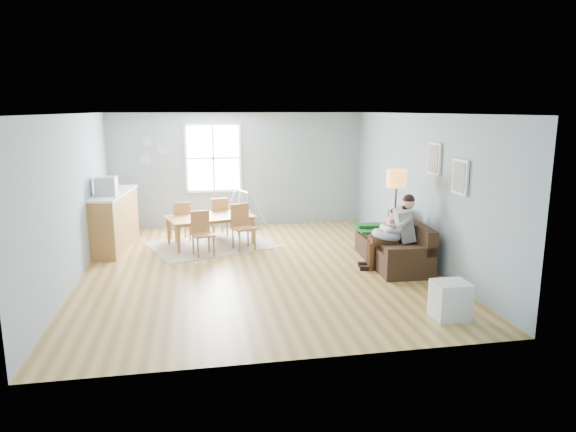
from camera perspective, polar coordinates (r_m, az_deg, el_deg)
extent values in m
cube|color=olive|center=(9.22, -3.39, -5.99)|extent=(8.40, 9.40, 0.08)
cube|color=silver|center=(8.79, -3.64, 13.25)|extent=(8.40, 9.40, 0.60)
cube|color=#8199A9|center=(13.50, -5.90, 5.66)|extent=(8.40, 0.08, 3.90)
cube|color=#8199A9|center=(4.43, 3.85, -6.94)|extent=(8.40, 0.08, 3.90)
cube|color=#8199A9|center=(10.25, 20.28, 3.08)|extent=(0.08, 9.40, 3.90)
cube|color=white|center=(12.25, -8.30, 6.40)|extent=(1.32, 0.06, 1.62)
cube|color=white|center=(12.22, -8.29, 6.38)|extent=(1.20, 0.02, 1.50)
cube|color=white|center=(12.21, -8.29, 6.38)|extent=(1.20, 0.03, 0.04)
cube|color=white|center=(12.21, -8.29, 6.38)|extent=(0.04, 0.03, 1.50)
cube|color=white|center=(8.32, 18.60, 4.12)|extent=(0.04, 0.44, 0.54)
cube|color=slate|center=(8.31, 18.45, 4.12)|extent=(0.01, 0.36, 0.46)
cube|color=white|center=(9.10, 15.96, 6.15)|extent=(0.04, 0.44, 0.54)
cube|color=slate|center=(9.09, 15.82, 6.15)|extent=(0.01, 0.36, 0.46)
cylinder|color=#9CB1BB|center=(12.26, -15.44, 7.98)|extent=(0.24, 0.02, 0.24)
cylinder|color=#9CB1BB|center=(12.25, -13.75, 7.12)|extent=(0.26, 0.02, 0.26)
cylinder|color=#9CB1BB|center=(12.29, -15.58, 6.11)|extent=(0.28, 0.02, 0.28)
cube|color=black|center=(9.57, 11.49, -4.05)|extent=(0.94, 2.03, 0.40)
cube|color=black|center=(9.58, 13.47, -1.62)|extent=(0.28, 2.00, 0.41)
cube|color=black|center=(8.68, 13.52, -3.89)|extent=(0.86, 0.23, 0.15)
cube|color=black|center=(10.33, 9.91, -1.24)|extent=(0.86, 0.23, 0.15)
cube|color=#155E26|center=(10.10, 10.23, -1.33)|extent=(0.98, 0.86, 0.04)
cube|color=beige|center=(10.01, 12.07, -0.27)|extent=(0.16, 0.47, 0.46)
cube|color=gray|center=(9.18, 12.79, -0.97)|extent=(0.42, 0.49, 0.59)
sphere|color=#D6A983|center=(9.12, 13.26, 1.46)|extent=(0.22, 0.22, 0.22)
sphere|color=black|center=(9.11, 13.27, 1.74)|extent=(0.21, 0.21, 0.21)
cylinder|color=#3A2515|center=(9.07, 10.67, -2.84)|extent=(0.48, 0.23, 0.16)
cylinder|color=#3A2515|center=(9.27, 10.41, -2.50)|extent=(0.48, 0.23, 0.16)
cylinder|color=#3A2515|center=(9.10, 9.26, -4.49)|extent=(0.13, 0.13, 0.49)
cylinder|color=#3A2515|center=(9.30, 9.03, -4.11)|extent=(0.13, 0.13, 0.49)
cube|color=black|center=(9.14, 8.72, -5.74)|extent=(0.25, 0.14, 0.08)
cube|color=black|center=(9.35, 8.51, -5.34)|extent=(0.25, 0.14, 0.08)
torus|color=#A8BAD2|center=(9.13, 10.89, -2.04)|extent=(0.52, 0.51, 0.21)
cylinder|color=silver|center=(9.11, 10.91, -1.51)|extent=(0.18, 0.31, 0.13)
sphere|color=#D6A983|center=(9.26, 10.48, -1.17)|extent=(0.11, 0.11, 0.11)
cube|color=white|center=(9.65, 11.48, -1.09)|extent=(0.21, 0.25, 0.34)
sphere|color=#D6A983|center=(9.61, 11.69, 0.27)|extent=(0.16, 0.16, 0.16)
sphere|color=black|center=(9.60, 11.70, 0.44)|extent=(0.15, 0.15, 0.15)
cylinder|color=#E0367A|center=(9.55, 10.33, -2.09)|extent=(0.28, 0.09, 0.08)
cylinder|color=#E0367A|center=(9.66, 10.07, -1.91)|extent=(0.28, 0.09, 0.08)
cylinder|color=#E0367A|center=(9.54, 9.56, -3.06)|extent=(0.07, 0.07, 0.28)
cylinder|color=#E0367A|center=(9.66, 9.31, -2.87)|extent=(0.07, 0.07, 0.28)
cylinder|color=black|center=(9.56, 11.58, -5.21)|extent=(0.31, 0.31, 0.03)
cylinder|color=black|center=(9.38, 11.77, -0.84)|extent=(0.03, 0.03, 1.53)
cylinder|color=orange|center=(9.24, 11.98, 4.11)|extent=(0.35, 0.35, 0.31)
cube|color=silver|center=(7.33, 17.58, -8.89)|extent=(0.46, 0.41, 0.51)
cube|color=black|center=(7.24, 16.15, -9.06)|extent=(0.03, 0.35, 0.41)
cube|color=gray|center=(10.82, -8.50, -3.17)|extent=(2.87, 2.53, 0.01)
imported|color=brown|center=(10.74, -8.55, -1.63)|extent=(1.94, 1.42, 0.61)
cube|color=brown|center=(9.96, -9.41, -2.07)|extent=(0.48, 0.48, 0.04)
cube|color=brown|center=(10.07, -9.75, -0.59)|extent=(0.36, 0.14, 0.42)
cylinder|color=brown|center=(9.82, -9.98, -3.54)|extent=(0.04, 0.04, 0.41)
cylinder|color=brown|center=(9.91, -8.24, -3.34)|extent=(0.04, 0.04, 0.41)
cylinder|color=brown|center=(10.11, -10.48, -3.11)|extent=(0.04, 0.04, 0.41)
cylinder|color=brown|center=(10.20, -8.79, -2.93)|extent=(0.04, 0.04, 0.41)
cube|color=brown|center=(10.28, -4.94, -1.36)|extent=(0.52, 0.52, 0.04)
cube|color=brown|center=(10.40, -5.39, 0.16)|extent=(0.38, 0.16, 0.45)
cylinder|color=brown|center=(10.12, -5.39, -2.87)|extent=(0.04, 0.04, 0.44)
cylinder|color=brown|center=(10.25, -3.68, -2.65)|extent=(0.04, 0.04, 0.44)
cylinder|color=brown|center=(10.42, -6.13, -2.46)|extent=(0.04, 0.04, 0.44)
cylinder|color=brown|center=(10.55, -4.47, -2.25)|extent=(0.04, 0.04, 0.44)
cube|color=brown|center=(11.19, -11.90, -0.63)|extent=(0.50, 0.50, 0.04)
cube|color=brown|center=(10.98, -11.66, 0.38)|extent=(0.36, 0.16, 0.43)
cylinder|color=brown|center=(11.43, -11.36, -1.42)|extent=(0.04, 0.04, 0.42)
cylinder|color=brown|center=(11.34, -12.86, -1.60)|extent=(0.04, 0.04, 0.42)
cylinder|color=brown|center=(11.14, -10.83, -1.74)|extent=(0.04, 0.04, 0.42)
cylinder|color=brown|center=(11.04, -12.37, -1.93)|extent=(0.04, 0.04, 0.42)
cube|color=brown|center=(11.48, -7.83, -0.13)|extent=(0.50, 0.50, 0.04)
cube|color=brown|center=(11.27, -7.55, 0.87)|extent=(0.37, 0.15, 0.43)
cylinder|color=brown|center=(11.73, -7.34, -0.93)|extent=(0.04, 0.04, 0.42)
cylinder|color=brown|center=(11.62, -8.82, -1.09)|extent=(0.04, 0.04, 0.42)
cylinder|color=brown|center=(11.44, -6.77, -1.24)|extent=(0.04, 0.04, 0.42)
cylinder|color=brown|center=(11.33, -8.28, -1.41)|extent=(0.04, 0.04, 0.42)
cube|color=brown|center=(10.95, -18.84, -0.53)|extent=(0.78, 2.06, 1.11)
cube|color=silver|center=(10.85, -19.04, 2.41)|extent=(0.83, 2.11, 0.04)
cube|color=#ABABB0|center=(10.44, -19.54, 3.16)|extent=(0.40, 0.38, 0.36)
cube|color=black|center=(10.48, -20.51, 3.12)|extent=(0.03, 0.30, 0.26)
cylinder|color=#ABABB0|center=(12.02, -4.99, 2.73)|extent=(0.21, 0.49, 0.04)
ellipsoid|color=beige|center=(12.11, -4.95, 0.36)|extent=(0.36, 0.36, 0.22)
cylinder|color=#ABABB0|center=(12.06, -4.97, 1.54)|extent=(0.01, 0.01, 0.41)
cylinder|color=#ABABB0|center=(11.73, -5.60, 0.33)|extent=(0.20, 0.41, 0.89)
cylinder|color=#ABABB0|center=(11.97, -3.14, 0.60)|extent=(0.40, 0.22, 0.89)
cylinder|color=#ABABB0|center=(12.23, -6.73, 0.78)|extent=(0.40, 0.22, 0.89)
cylinder|color=#ABABB0|center=(12.47, -4.35, 1.03)|extent=(0.20, 0.41, 0.89)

